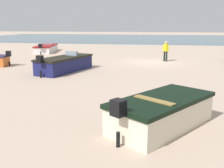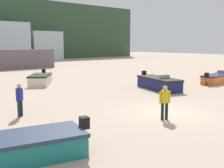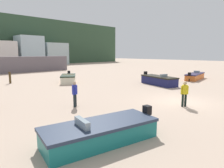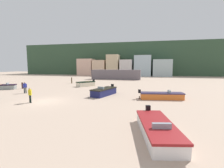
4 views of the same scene
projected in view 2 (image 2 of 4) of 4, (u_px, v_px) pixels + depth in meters
ground_plane at (166, 113)px, 14.10m from camera, size 160.00×160.00×0.00m
harbor_pier at (5, 60)px, 37.88m from camera, size 14.07×2.40×2.77m
townhouse_centre_right at (11, 42)px, 54.53m from camera, size 6.16×5.17×7.81m
townhouse_right at (43, 46)px, 59.54m from camera, size 6.70×6.20×6.22m
boat_navy_1 at (159, 83)px, 21.26m from camera, size 2.71×4.67×1.27m
boat_cream_2 at (40, 79)px, 23.79m from camera, size 3.28×3.72×1.21m
boat_orange_3 at (218, 78)px, 25.14m from camera, size 5.24×2.02×1.11m
boat_teal_4 at (11, 149)px, 8.15m from camera, size 4.84×2.58×1.10m
beach_walker_foreground at (20, 97)px, 13.23m from camera, size 0.49×0.47×1.62m
beach_walker_distant at (165, 100)px, 12.65m from camera, size 0.50×0.47×1.62m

